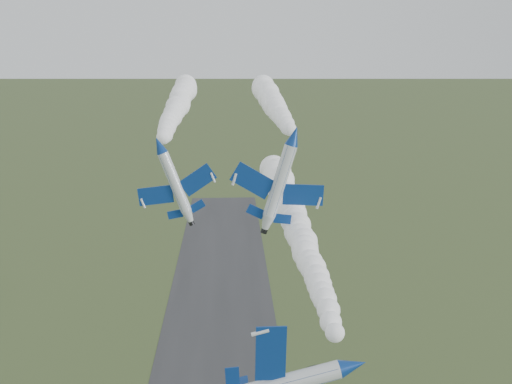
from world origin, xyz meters
TOP-DOWN VIEW (x-y plane):
  - jet_lead at (12.46, -11.52)m, footprint 3.76×13.09m
  - smoke_trail_jet_lead at (11.34, 20.76)m, footprint 8.07×58.12m
  - jet_pair_left at (-5.92, 16.03)m, footprint 9.28×11.83m
  - smoke_trail_jet_pair_left at (-6.33, 47.05)m, footprint 5.83×56.26m
  - jet_pair_right at (10.60, 17.24)m, footprint 11.43×14.35m
  - smoke_trail_jet_pair_right at (10.46, 51.30)m, footprint 5.13×60.44m

SIDE VIEW (x-z plane):
  - jet_lead at x=12.46m, z-range 26.44..36.99m
  - smoke_trail_jet_lead at x=11.34m, z-range 31.20..36.18m
  - jet_pair_left at x=-5.92m, z-range 43.33..47.29m
  - jet_pair_right at x=10.60m, z-range 43.86..48.40m
  - smoke_trail_jet_pair_left at x=-6.33m, z-range 44.54..49.20m
  - smoke_trail_jet_pair_right at x=10.46m, z-range 44.42..49.52m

